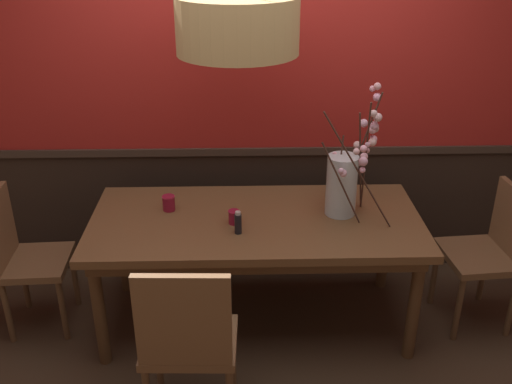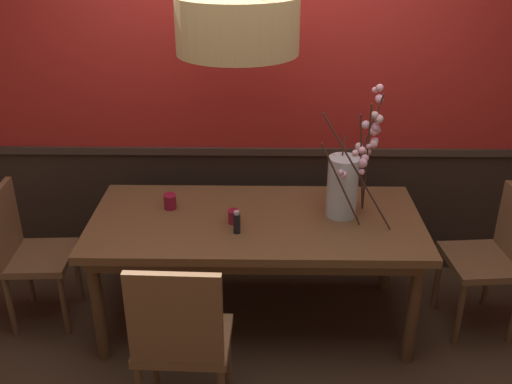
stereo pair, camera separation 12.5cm
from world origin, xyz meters
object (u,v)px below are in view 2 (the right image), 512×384
object	(u,v)px
dining_table	(256,230)
candle_holder_nearer_center	(234,216)
vase_with_blossoms	(345,183)
condiment_bottle	(237,223)
chair_head_west_end	(27,249)
chair_far_side_left	(222,188)
chair_far_side_right	(299,189)
candle_holder_nearer_edge	(170,201)
chair_near_side_left	(180,337)
pendant_lamp	(237,25)
chair_head_east_end	(494,253)

from	to	relation	value
dining_table	candle_holder_nearer_center	xyz separation A→B (m)	(-0.13, -0.06, 0.12)
vase_with_blossoms	condiment_bottle	distance (m)	0.67
chair_head_west_end	chair_far_side_left	size ratio (longest dim) A/B	0.98
chair_far_side_left	condiment_bottle	world-z (taller)	chair_far_side_left
chair_far_side_right	vase_with_blossoms	bearing A→B (deg)	-74.96
candle_holder_nearer_center	candle_holder_nearer_edge	bearing A→B (deg)	155.39
dining_table	chair_far_side_right	bearing A→B (deg)	70.57
vase_with_blossoms	chair_far_side_left	bearing A→B (deg)	134.12
chair_head_west_end	chair_near_side_left	distance (m)	1.35
chair_head_west_end	pendant_lamp	xyz separation A→B (m)	(1.30, -0.02, 1.33)
dining_table	vase_with_blossoms	world-z (taller)	vase_with_blossoms
dining_table	chair_head_west_end	distance (m)	1.40
chair_head_west_end	candle_holder_nearer_center	xyz separation A→B (m)	(1.27, -0.07, 0.27)
chair_head_west_end	candle_holder_nearer_center	world-z (taller)	chair_head_west_end
chair_near_side_left	condiment_bottle	distance (m)	0.75
pendant_lamp	dining_table	bearing A→B (deg)	5.94
chair_far_side_left	candle_holder_nearer_edge	world-z (taller)	chair_far_side_left
dining_table	chair_far_side_left	size ratio (longest dim) A/B	2.10
chair_head_east_end	chair_near_side_left	size ratio (longest dim) A/B	0.93
condiment_bottle	chair_far_side_right	bearing A→B (deg)	68.42
chair_head_west_end	chair_far_side_right	xyz separation A→B (m)	(1.70, 0.84, 0.02)
chair_far_side_left	candle_holder_nearer_edge	size ratio (longest dim) A/B	9.85
chair_head_east_end	vase_with_blossoms	distance (m)	1.00
chair_head_west_end	pendant_lamp	bearing A→B (deg)	-0.84
candle_holder_nearer_edge	chair_near_side_left	bearing A→B (deg)	-79.55
chair_far_side_right	candle_holder_nearer_edge	xyz separation A→B (m)	(-0.82, -0.73, 0.26)
chair_head_west_end	candle_holder_nearer_center	size ratio (longest dim) A/B	10.74
candle_holder_nearer_center	condiment_bottle	size ratio (longest dim) A/B	0.63
chair_far_side_right	chair_near_side_left	bearing A→B (deg)	-110.84
candle_holder_nearer_center	candle_holder_nearer_edge	size ratio (longest dim) A/B	0.90
dining_table	pendant_lamp	bearing A→B (deg)	-174.06
chair_head_east_end	chair_far_side_right	xyz separation A→B (m)	(-1.12, 0.87, 0.01)
chair_far_side_left	condiment_bottle	bearing A→B (deg)	-81.18
vase_with_blossoms	pendant_lamp	bearing A→B (deg)	-174.31
chair_head_west_end	candle_holder_nearer_edge	distance (m)	0.92
chair_near_side_left	vase_with_blossoms	xyz separation A→B (m)	(0.86, 0.89, 0.39)
chair_head_west_end	chair_far_side_left	distance (m)	1.41
chair_near_side_left	vase_with_blossoms	distance (m)	1.30
chair_far_side_right	pendant_lamp	bearing A→B (deg)	-114.57
vase_with_blossoms	candle_holder_nearer_edge	bearing A→B (deg)	176.20
candle_holder_nearer_edge	pendant_lamp	bearing A→B (deg)	-16.87
vase_with_blossoms	dining_table	bearing A→B (deg)	-174.35
chair_far_side_left	candle_holder_nearer_center	bearing A→B (deg)	-81.60
chair_head_west_end	chair_head_east_end	distance (m)	2.82
chair_near_side_left	dining_table	bearing A→B (deg)	67.75
chair_head_east_end	candle_holder_nearer_center	distance (m)	1.57
candle_holder_nearer_edge	chair_head_west_end	bearing A→B (deg)	-172.82
chair_far_side_right	pendant_lamp	world-z (taller)	pendant_lamp
dining_table	chair_head_east_end	bearing A→B (deg)	-0.60
dining_table	chair_head_west_end	bearing A→B (deg)	179.61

